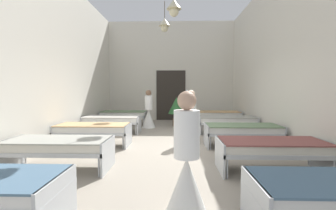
{
  "coord_description": "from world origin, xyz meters",
  "views": [
    {
      "loc": [
        0.21,
        -6.03,
        1.49
      ],
      "look_at": [
        0.0,
        0.77,
        1.03
      ],
      "focal_mm": 24.92,
      "sensor_mm": 36.0,
      "label": 1
    }
  ],
  "objects_px": {
    "bed_left_row_2": "(93,129)",
    "bed_right_row_4": "(217,115)",
    "nurse_near_aisle": "(186,172)",
    "nurse_mid_aisle": "(191,124)",
    "potted_plant": "(176,107)",
    "bed_left_row_1": "(58,146)",
    "bed_left_row_3": "(112,120)",
    "bed_right_row_3": "(227,120)",
    "bed_right_row_1": "(272,148)",
    "nurse_far_aisle": "(149,114)",
    "bed_right_row_2": "(242,130)",
    "bed_left_row_4": "(124,114)"
  },
  "relations": [
    {
      "from": "bed_left_row_1",
      "to": "nurse_far_aisle",
      "type": "distance_m",
      "value": 4.92
    },
    {
      "from": "bed_left_row_3",
      "to": "nurse_far_aisle",
      "type": "height_order",
      "value": "nurse_far_aisle"
    },
    {
      "from": "bed_right_row_3",
      "to": "bed_right_row_1",
      "type": "bearing_deg",
      "value": -90.0
    },
    {
      "from": "bed_left_row_3",
      "to": "nurse_far_aisle",
      "type": "bearing_deg",
      "value": 44.3
    },
    {
      "from": "bed_left_row_1",
      "to": "bed_right_row_3",
      "type": "xyz_separation_m",
      "value": [
        3.9,
        3.69,
        0.0
      ]
    },
    {
      "from": "bed_left_row_2",
      "to": "bed_left_row_4",
      "type": "height_order",
      "value": "same"
    },
    {
      "from": "bed_left_row_3",
      "to": "potted_plant",
      "type": "xyz_separation_m",
      "value": [
        2.21,
        1.66,
        0.34
      ]
    },
    {
      "from": "nurse_near_aisle",
      "to": "bed_right_row_3",
      "type": "bearing_deg",
      "value": 107.8
    },
    {
      "from": "bed_left_row_1",
      "to": "potted_plant",
      "type": "distance_m",
      "value": 5.8
    },
    {
      "from": "bed_left_row_3",
      "to": "bed_left_row_2",
      "type": "bearing_deg",
      "value": -90.0
    },
    {
      "from": "bed_left_row_3",
      "to": "nurse_far_aisle",
      "type": "distance_m",
      "value": 1.58
    },
    {
      "from": "bed_left_row_1",
      "to": "bed_right_row_1",
      "type": "xyz_separation_m",
      "value": [
        3.9,
        0.0,
        0.0
      ]
    },
    {
      "from": "potted_plant",
      "to": "bed_left_row_1",
      "type": "bearing_deg",
      "value": -112.5
    },
    {
      "from": "bed_left_row_1",
      "to": "bed_left_row_3",
      "type": "xyz_separation_m",
      "value": [
        0.0,
        3.69,
        0.0
      ]
    },
    {
      "from": "bed_left_row_3",
      "to": "nurse_near_aisle",
      "type": "relative_size",
      "value": 1.28
    },
    {
      "from": "nurse_mid_aisle",
      "to": "bed_left_row_4",
      "type": "bearing_deg",
      "value": 135.42
    },
    {
      "from": "nurse_near_aisle",
      "to": "nurse_mid_aisle",
      "type": "height_order",
      "value": "same"
    },
    {
      "from": "bed_right_row_1",
      "to": "nurse_mid_aisle",
      "type": "bearing_deg",
      "value": 119.82
    },
    {
      "from": "bed_right_row_1",
      "to": "bed_right_row_2",
      "type": "distance_m",
      "value": 1.84
    },
    {
      "from": "bed_right_row_2",
      "to": "potted_plant",
      "type": "bearing_deg",
      "value": 115.76
    },
    {
      "from": "bed_left_row_3",
      "to": "potted_plant",
      "type": "height_order",
      "value": "potted_plant"
    },
    {
      "from": "bed_right_row_1",
      "to": "bed_left_row_2",
      "type": "distance_m",
      "value": 4.32
    },
    {
      "from": "bed_right_row_4",
      "to": "nurse_mid_aisle",
      "type": "height_order",
      "value": "nurse_mid_aisle"
    },
    {
      "from": "nurse_near_aisle",
      "to": "nurse_far_aisle",
      "type": "bearing_deg",
      "value": 135.4
    },
    {
      "from": "bed_right_row_3",
      "to": "nurse_mid_aisle",
      "type": "height_order",
      "value": "nurse_mid_aisle"
    },
    {
      "from": "bed_left_row_2",
      "to": "bed_right_row_4",
      "type": "bearing_deg",
      "value": 43.36
    },
    {
      "from": "bed_left_row_2",
      "to": "nurse_near_aisle",
      "type": "relative_size",
      "value": 1.28
    },
    {
      "from": "bed_left_row_1",
      "to": "bed_left_row_3",
      "type": "height_order",
      "value": "same"
    },
    {
      "from": "bed_left_row_3",
      "to": "nurse_mid_aisle",
      "type": "height_order",
      "value": "nurse_mid_aisle"
    },
    {
      "from": "bed_right_row_2",
      "to": "bed_left_row_4",
      "type": "xyz_separation_m",
      "value": [
        -3.9,
        3.69,
        0.0
      ]
    },
    {
      "from": "bed_left_row_1",
      "to": "potted_plant",
      "type": "relative_size",
      "value": 1.61
    },
    {
      "from": "bed_left_row_1",
      "to": "bed_right_row_4",
      "type": "relative_size",
      "value": 1.0
    },
    {
      "from": "bed_right_row_1",
      "to": "bed_right_row_2",
      "type": "relative_size",
      "value": 1.0
    },
    {
      "from": "bed_left_row_3",
      "to": "bed_right_row_3",
      "type": "height_order",
      "value": "same"
    },
    {
      "from": "bed_right_row_3",
      "to": "nurse_far_aisle",
      "type": "height_order",
      "value": "nurse_far_aisle"
    },
    {
      "from": "bed_right_row_1",
      "to": "nurse_far_aisle",
      "type": "xyz_separation_m",
      "value": [
        -2.77,
        4.79,
        0.09
      ]
    },
    {
      "from": "bed_left_row_3",
      "to": "bed_right_row_3",
      "type": "distance_m",
      "value": 3.9
    },
    {
      "from": "bed_right_row_1",
      "to": "bed_left_row_4",
      "type": "xyz_separation_m",
      "value": [
        -3.9,
        5.53,
        0.0
      ]
    },
    {
      "from": "bed_left_row_1",
      "to": "bed_right_row_4",
      "type": "bearing_deg",
      "value": 54.78
    },
    {
      "from": "bed_right_row_4",
      "to": "bed_right_row_3",
      "type": "bearing_deg",
      "value": -90.0
    },
    {
      "from": "bed_right_row_1",
      "to": "bed_right_row_3",
      "type": "relative_size",
      "value": 1.0
    },
    {
      "from": "bed_right_row_2",
      "to": "bed_left_row_1",
      "type": "bearing_deg",
      "value": -154.72
    },
    {
      "from": "bed_right_row_1",
      "to": "bed_right_row_4",
      "type": "bearing_deg",
      "value": 90.0
    },
    {
      "from": "nurse_near_aisle",
      "to": "nurse_mid_aisle",
      "type": "xyz_separation_m",
      "value": [
        0.3,
        3.8,
        0.0
      ]
    },
    {
      "from": "bed_right_row_1",
      "to": "bed_right_row_4",
      "type": "xyz_separation_m",
      "value": [
        0.0,
        5.53,
        0.0
      ]
    },
    {
      "from": "bed_left_row_3",
      "to": "nurse_near_aisle",
      "type": "distance_m",
      "value": 5.7
    },
    {
      "from": "bed_left_row_2",
      "to": "nurse_near_aisle",
      "type": "height_order",
      "value": "nurse_near_aisle"
    },
    {
      "from": "bed_left_row_4",
      "to": "potted_plant",
      "type": "distance_m",
      "value": 2.25
    },
    {
      "from": "bed_left_row_3",
      "to": "bed_right_row_4",
      "type": "distance_m",
      "value": 4.32
    },
    {
      "from": "bed_right_row_2",
      "to": "potted_plant",
      "type": "height_order",
      "value": "potted_plant"
    }
  ]
}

